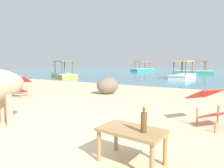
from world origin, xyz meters
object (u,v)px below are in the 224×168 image
object	(u,v)px
deck_chair_far	(19,85)
boat_white	(183,75)
low_bench_table	(131,135)
boat_yellow	(63,74)
bottle	(144,122)
deck_chair_near	(211,105)
boat_green	(193,71)
boat_teal	(142,69)

from	to	relation	value
deck_chair_far	boat_white	xyz separation A→B (m)	(3.33, 10.66, -0.13)
low_bench_table	boat_yellow	xyz separation A→B (m)	(-10.23, 9.44, -0.09)
low_bench_table	boat_yellow	size ratio (longest dim) A/B	0.21
bottle	boat_white	xyz separation A→B (m)	(-2.15, 12.94, -0.28)
deck_chair_near	boat_yellow	distance (m)	13.15
bottle	deck_chair_near	xyz separation A→B (m)	(0.49, 2.09, -0.14)
deck_chair_far	boat_green	size ratio (longest dim) A/B	0.24
boat_teal	deck_chair_far	bearing A→B (deg)	25.16
bottle	boat_white	bearing A→B (deg)	99.43
deck_chair_near	boat_white	distance (m)	11.16
boat_green	boat_white	size ratio (longest dim) A/B	1.04
boat_green	boat_yellow	distance (m)	13.04
deck_chair_far	boat_white	world-z (taller)	boat_white
low_bench_table	boat_teal	xyz separation A→B (m)	(-9.23, 23.07, -0.09)
boat_yellow	boat_white	bearing A→B (deg)	53.82
deck_chair_far	boat_green	distance (m)	17.85
deck_chair_far	boat_yellow	bearing A→B (deg)	-169.14
deck_chair_far	boat_green	world-z (taller)	boat_green
bottle	boat_teal	world-z (taller)	boat_teal
low_bench_table	deck_chair_near	world-z (taller)	deck_chair_near
deck_chair_near	boat_yellow	bearing A→B (deg)	-175.59
low_bench_table	boat_green	world-z (taller)	boat_green
low_bench_table	boat_teal	world-z (taller)	boat_teal
bottle	boat_teal	xyz separation A→B (m)	(-9.39, 23.10, -0.28)
low_bench_table	bottle	size ratio (longest dim) A/B	2.68
boat_white	boat_yellow	world-z (taller)	same
boat_yellow	deck_chair_near	bearing A→B (deg)	-3.12
low_bench_table	boat_yellow	world-z (taller)	boat_yellow
bottle	boat_green	bearing A→B (deg)	97.25
boat_green	boat_white	bearing A→B (deg)	77.80
low_bench_table	deck_chair_near	size ratio (longest dim) A/B	0.85
boat_green	boat_white	xyz separation A→B (m)	(0.38, -6.95, 0.00)
deck_chair_far	boat_green	xyz separation A→B (m)	(2.94, 17.61, -0.13)
boat_green	boat_yellow	xyz separation A→B (m)	(-7.86, -10.41, 0.00)
deck_chair_far	boat_yellow	distance (m)	8.71
boat_yellow	boat_green	bearing A→B (deg)	83.99
bottle	boat_teal	bearing A→B (deg)	112.13
low_bench_table	deck_chair_far	bearing A→B (deg)	161.92
deck_chair_near	deck_chair_far	distance (m)	5.97
low_bench_table	boat_green	bearing A→B (deg)	101.65
boat_white	boat_teal	bearing A→B (deg)	-142.53
boat_green	boat_white	distance (m)	6.96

